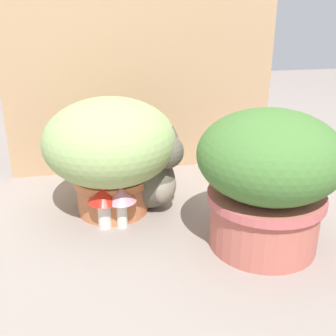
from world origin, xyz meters
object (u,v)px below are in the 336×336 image
(leafy_planter, at_px, (268,175))
(mushroom_ornament_pink, at_px, (121,198))
(grass_planter, at_px, (110,149))
(cat, at_px, (146,174))
(mushroom_ornament_red, at_px, (104,199))

(leafy_planter, distance_m, mushroom_ornament_pink, 0.45)
(grass_planter, height_order, cat, grass_planter)
(leafy_planter, distance_m, mushroom_ornament_red, 0.50)
(mushroom_ornament_red, xyz_separation_m, mushroom_ornament_pink, (0.05, -0.01, 0.00))
(grass_planter, xyz_separation_m, mushroom_ornament_pink, (0.02, -0.12, -0.12))
(mushroom_ornament_red, bearing_deg, mushroom_ornament_pink, -7.65)
(leafy_planter, height_order, mushroom_ornament_red, leafy_planter)
(grass_planter, relative_size, cat, 1.19)
(mushroom_ornament_red, bearing_deg, leafy_planter, -23.04)
(leafy_planter, bearing_deg, mushroom_ornament_pink, 155.05)
(grass_planter, distance_m, mushroom_ornament_pink, 0.17)
(grass_planter, relative_size, mushroom_ornament_red, 3.02)
(mushroom_ornament_pink, bearing_deg, cat, 52.33)
(cat, relative_size, mushroom_ornament_pink, 2.63)
(leafy_planter, relative_size, mushroom_ornament_pink, 2.93)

